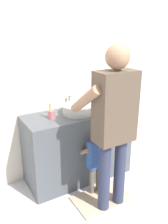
{
  "coord_description": "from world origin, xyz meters",
  "views": [
    {
      "loc": [
        -1.3,
        -2.08,
        1.89
      ],
      "look_at": [
        0.0,
        0.15,
        0.96
      ],
      "focal_mm": 37.67,
      "sensor_mm": 36.0,
      "label": 1
    }
  ],
  "objects_px": {
    "toothbrush_cup": "(51,114)",
    "soap_bottle": "(102,104)",
    "adult_parent": "(114,117)",
    "child_toddler": "(95,158)"
  },
  "relations": [
    {
      "from": "soap_bottle",
      "to": "adult_parent",
      "type": "bearing_deg",
      "value": -115.4
    },
    {
      "from": "toothbrush_cup",
      "to": "soap_bottle",
      "type": "distance_m",
      "value": 0.69
    },
    {
      "from": "adult_parent",
      "to": "child_toddler",
      "type": "bearing_deg",
      "value": 97.9
    },
    {
      "from": "soap_bottle",
      "to": "child_toddler",
      "type": "relative_size",
      "value": 0.21
    },
    {
      "from": "toothbrush_cup",
      "to": "soap_bottle",
      "type": "bearing_deg",
      "value": -2.28
    },
    {
      "from": "toothbrush_cup",
      "to": "soap_bottle",
      "type": "height_order",
      "value": "toothbrush_cup"
    },
    {
      "from": "child_toddler",
      "to": "adult_parent",
      "type": "relative_size",
      "value": 0.45
    },
    {
      "from": "toothbrush_cup",
      "to": "adult_parent",
      "type": "distance_m",
      "value": 0.77
    },
    {
      "from": "toothbrush_cup",
      "to": "adult_parent",
      "type": "bearing_deg",
      "value": -59.4
    },
    {
      "from": "soap_bottle",
      "to": "child_toddler",
      "type": "bearing_deg",
      "value": -132.44
    }
  ]
}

